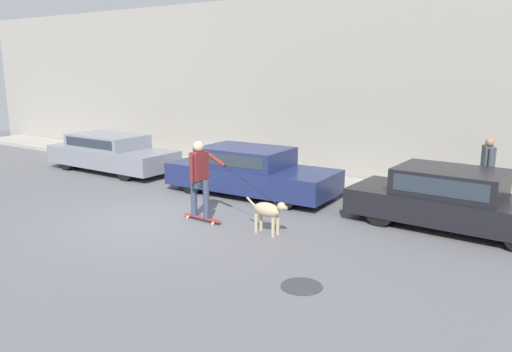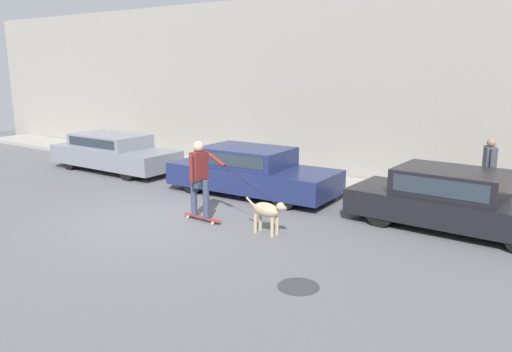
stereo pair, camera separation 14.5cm
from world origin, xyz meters
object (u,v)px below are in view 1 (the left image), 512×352
(fire_hydrant, at_px, (85,149))
(skateboarder, at_px, (200,176))
(parked_car_1, at_px, (250,172))
(dog, at_px, (268,211))
(parked_car_2, at_px, (454,201))
(pedestrian_with_bag, at_px, (487,169))
(parked_car_0, at_px, (111,153))

(fire_hydrant, bearing_deg, skateboarder, -22.06)
(parked_car_1, xyz_separation_m, dog, (2.12, -2.44, -0.12))
(parked_car_1, bearing_deg, skateboarder, -82.51)
(fire_hydrant, bearing_deg, dog, -18.18)
(skateboarder, bearing_deg, dog, 5.39)
(parked_car_1, distance_m, skateboarder, 2.59)
(parked_car_1, xyz_separation_m, skateboarder, (0.41, -2.52, 0.41))
(parked_car_2, distance_m, pedestrian_with_bag, 1.78)
(parked_car_2, distance_m, dog, 3.90)
(parked_car_2, height_order, skateboarder, skateboarder)
(skateboarder, xyz_separation_m, pedestrian_with_bag, (5.05, 4.22, 0.00))
(skateboarder, distance_m, pedestrian_with_bag, 6.58)
(parked_car_1, relative_size, fire_hydrant, 6.38)
(parked_car_2, xyz_separation_m, pedestrian_with_bag, (0.31, 1.70, 0.41))
(parked_car_1, height_order, skateboarder, skateboarder)
(dog, height_order, pedestrian_with_bag, pedestrian_with_bag)
(dog, height_order, fire_hydrant, dog)
(parked_car_2, relative_size, skateboarder, 1.76)
(parked_car_0, xyz_separation_m, dog, (7.56, -2.45, -0.11))
(parked_car_0, xyz_separation_m, parked_car_1, (5.45, -0.00, 0.01))
(parked_car_1, height_order, dog, parked_car_1)
(pedestrian_with_bag, bearing_deg, dog, 31.51)
(dog, relative_size, pedestrian_with_bag, 0.63)
(parked_car_0, distance_m, pedestrian_with_bag, 11.05)
(skateboarder, bearing_deg, parked_car_0, 159.57)
(pedestrian_with_bag, bearing_deg, skateboarder, 20.31)
(parked_car_0, bearing_deg, fire_hydrant, 161.32)
(skateboarder, xyz_separation_m, fire_hydrant, (-8.26, 3.35, -0.64))
(dog, bearing_deg, skateboarder, -172.55)
(parked_car_0, relative_size, dog, 4.51)
(pedestrian_with_bag, bearing_deg, parked_car_2, 60.04)
(skateboarder, distance_m, fire_hydrant, 8.93)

